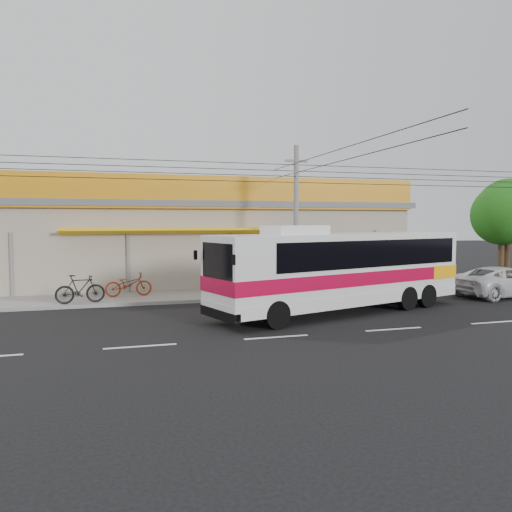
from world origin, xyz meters
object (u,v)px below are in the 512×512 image
at_px(utility_pole, 296,173).
at_px(tree_far, 505,217).
at_px(motorbike_dark, 80,289).
at_px(coach_bus, 345,266).
at_px(white_car, 504,282).
at_px(motorbike_red, 128,284).
at_px(tree_near, 511,212).

xyz_separation_m(utility_pole, tree_far, (12.86, 1.76, -1.90)).
bearing_deg(motorbike_dark, utility_pole, -101.94).
bearing_deg(coach_bus, white_car, -7.14).
distance_m(motorbike_red, motorbike_dark, 2.41).
xyz_separation_m(coach_bus, tree_near, (13.02, 5.72, 2.19)).
bearing_deg(motorbike_dark, white_car, -105.81).
relative_size(motorbike_red, tree_near, 0.34).
relative_size(coach_bus, motorbike_dark, 5.67).
bearing_deg(motorbike_dark, motorbike_red, -62.37).
bearing_deg(tree_near, utility_pole, -170.72).
distance_m(motorbike_red, tree_near, 21.16).
bearing_deg(coach_bus, tree_far, 6.10).
height_order(white_car, tree_near, tree_near).
height_order(motorbike_dark, white_car, white_car).
xyz_separation_m(motorbike_dark, tree_far, (21.99, 1.16, 2.99)).
height_order(tree_near, tree_far, tree_near).
bearing_deg(coach_bus, tree_near, 6.54).
height_order(white_car, tree_far, tree_far).
distance_m(motorbike_red, white_car, 17.22).
relative_size(motorbike_red, tree_far, 0.37).
height_order(motorbike_red, utility_pole, utility_pole).
height_order(coach_bus, motorbike_red, coach_bus).
distance_m(motorbike_dark, utility_pole, 10.37).
bearing_deg(motorbike_dark, tree_near, -94.09).
bearing_deg(coach_bus, motorbike_dark, 140.34).
bearing_deg(white_car, tree_near, -50.56).
height_order(motorbike_red, tree_near, tree_near).
distance_m(coach_bus, tree_near, 14.39).
bearing_deg(motorbike_dark, coach_bus, -120.70).
bearing_deg(tree_near, white_car, -134.87).
bearing_deg(coach_bus, utility_pole, 84.25).
bearing_deg(white_car, utility_pole, 73.10).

